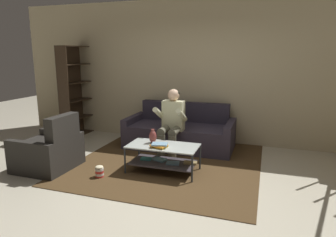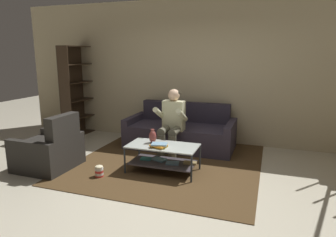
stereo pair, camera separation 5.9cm
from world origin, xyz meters
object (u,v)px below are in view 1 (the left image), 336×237
object	(u,v)px
couch	(180,133)
person_seated_center	(172,120)
armchair	(49,151)
book_stack	(159,145)
bookshelf	(75,96)
coffee_table	(164,155)
vase	(153,136)
popcorn_tub	(99,172)

from	to	relation	value
couch	person_seated_center	distance (m)	0.67
armchair	book_stack	bearing A→B (deg)	10.42
person_seated_center	bookshelf	distance (m)	2.65
coffee_table	bookshelf	xyz separation A→B (m)	(-2.64, 1.52, 0.60)
person_seated_center	vase	size ratio (longest dim) A/B	5.41
book_stack	bookshelf	distance (m)	3.12
couch	coffee_table	bearing A→B (deg)	-85.08
person_seated_center	popcorn_tub	xyz separation A→B (m)	(-0.72, -1.27, -0.57)
couch	coffee_table	distance (m)	1.32
armchair	coffee_table	bearing A→B (deg)	13.99
coffee_table	popcorn_tub	xyz separation A→B (m)	(-0.84, -0.52, -0.19)
coffee_table	person_seated_center	bearing A→B (deg)	98.56
coffee_table	vase	world-z (taller)	vase
vase	book_stack	size ratio (longest dim) A/B	0.82
vase	armchair	xyz separation A→B (m)	(-1.58, -0.51, -0.25)
vase	popcorn_tub	bearing A→B (deg)	-137.32
couch	vase	xyz separation A→B (m)	(-0.09, -1.24, 0.25)
book_stack	armchair	distance (m)	1.80
couch	popcorn_tub	bearing A→B (deg)	-111.61
person_seated_center	popcorn_tub	bearing A→B (deg)	-119.75
vase	popcorn_tub	size ratio (longest dim) A/B	1.20
coffee_table	book_stack	bearing A→B (deg)	-102.18
coffee_table	book_stack	distance (m)	0.22
couch	coffee_table	size ratio (longest dim) A/B	1.91
coffee_table	book_stack	xyz separation A→B (m)	(-0.03, -0.12, 0.18)
person_seated_center	popcorn_tub	distance (m)	1.57
coffee_table	popcorn_tub	size ratio (longest dim) A/B	5.85
book_stack	coffee_table	bearing A→B (deg)	77.82
person_seated_center	armchair	distance (m)	2.09
person_seated_center	coffee_table	bearing A→B (deg)	-81.44
person_seated_center	book_stack	size ratio (longest dim) A/B	4.42
coffee_table	bookshelf	world-z (taller)	bookshelf
bookshelf	vase	bearing A→B (deg)	-30.82
bookshelf	armchair	size ratio (longest dim) A/B	2.22
popcorn_tub	book_stack	bearing A→B (deg)	25.96
book_stack	armchair	bearing A→B (deg)	-169.58
couch	person_seated_center	world-z (taller)	person_seated_center
person_seated_center	vase	xyz separation A→B (m)	(-0.09, -0.68, -0.12)
couch	vase	distance (m)	1.27
couch	book_stack	distance (m)	1.45
book_stack	couch	bearing A→B (deg)	93.47
person_seated_center	bookshelf	bearing A→B (deg)	163.05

